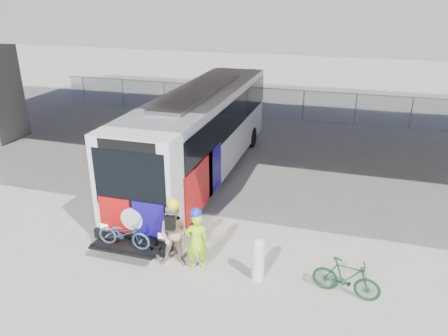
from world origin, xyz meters
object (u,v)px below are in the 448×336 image
at_px(bollard, 258,258).
at_px(bike_parked, 346,278).
at_px(cyclist_tan, 175,234).
at_px(bus, 201,128).
at_px(cyclist_hivis, 197,240).

relative_size(bollard, bike_parked, 0.74).
xyz_separation_m(cyclist_tan, bike_parked, (4.69, 0.00, -0.47)).
bearing_deg(cyclist_tan, bike_parked, -13.18).
relative_size(bus, cyclist_hivis, 6.77).
height_order(bollard, cyclist_hivis, cyclist_hivis).
relative_size(cyclist_tan, bike_parked, 1.21).
xyz_separation_m(bollard, cyclist_tan, (-2.40, -0.00, 0.30)).
relative_size(cyclist_hivis, bike_parked, 1.10).
relative_size(cyclist_hivis, cyclist_tan, 0.91).
relative_size(bollard, cyclist_tan, 0.61).
distance_m(cyclist_hivis, bike_parked, 4.06).
bearing_deg(cyclist_tan, bollard, -13.15).
relative_size(bus, bollard, 10.06).
bearing_deg(bike_parked, bollard, 99.28).
distance_m(bollard, cyclist_tan, 2.42).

